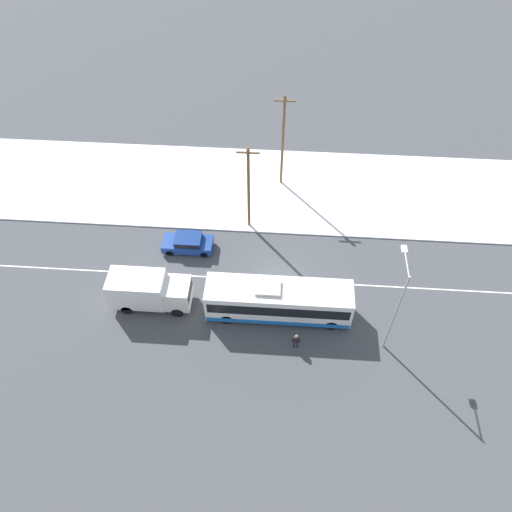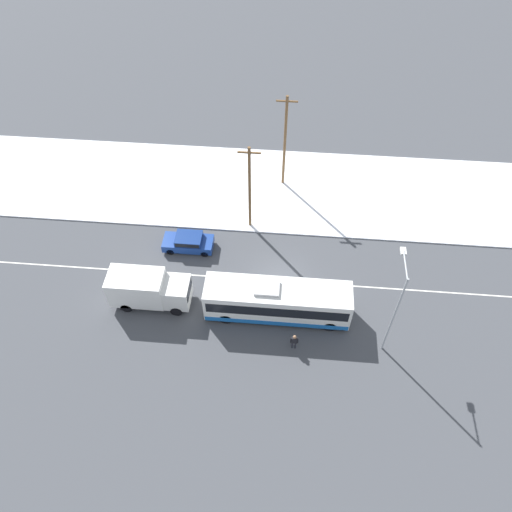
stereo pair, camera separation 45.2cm
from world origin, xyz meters
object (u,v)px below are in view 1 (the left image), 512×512
object	(u,v)px
box_truck	(148,290)
sedan_car	(188,243)
city_bus	(279,301)
pedestrian_at_stop	(296,340)
utility_pole_roadside	(249,188)
utility_pole_snowlot	(283,141)
streetlamp	(398,299)

from	to	relation	value
box_truck	sedan_car	world-z (taller)	box_truck
city_bus	box_truck	distance (m)	9.77
city_bus	pedestrian_at_stop	distance (m)	3.25
box_truck	utility_pole_roadside	xyz separation A→B (m)	(6.89, 8.72, 2.79)
pedestrian_at_stop	utility_pole_snowlot	distance (m)	18.11
box_truck	streetlamp	size ratio (longest dim) A/B	0.73
utility_pole_roadside	box_truck	bearing A→B (deg)	-128.34
streetlamp	utility_pole_snowlot	world-z (taller)	utility_pole_snowlot
pedestrian_at_stop	streetlamp	size ratio (longest dim) A/B	0.20
box_truck	pedestrian_at_stop	world-z (taller)	box_truck
box_truck	utility_pole_snowlot	size ratio (longest dim) A/B	0.64
utility_pole_roadside	pedestrian_at_stop	bearing A→B (deg)	-70.21
utility_pole_snowlot	streetlamp	bearing A→B (deg)	-64.11
city_bus	box_truck	world-z (taller)	city_bus
utility_pole_roadside	utility_pole_snowlot	world-z (taller)	utility_pole_snowlot
pedestrian_at_stop	sedan_car	bearing A→B (deg)	136.09
pedestrian_at_stop	streetlamp	xyz separation A→B (m)	(6.35, 1.03, 4.15)
box_truck	sedan_car	size ratio (longest dim) A/B	1.45
utility_pole_roadside	streetlamp	bearing A→B (deg)	-45.55
box_truck	pedestrian_at_stop	distance (m)	11.60
city_bus	streetlamp	size ratio (longest dim) A/B	1.30
streetlamp	pedestrian_at_stop	bearing A→B (deg)	-170.83
city_bus	streetlamp	xyz separation A→B (m)	(7.74, -1.86, 3.57)
sedan_car	streetlamp	xyz separation A→B (m)	(15.50, -7.78, 4.36)
sedan_car	streetlamp	size ratio (longest dim) A/B	0.51
box_truck	streetlamp	bearing A→B (deg)	-6.85
city_bus	utility_pole_snowlot	size ratio (longest dim) A/B	1.14
box_truck	sedan_car	distance (m)	6.08
utility_pole_roadside	city_bus	bearing A→B (deg)	-72.19
city_bus	utility_pole_snowlot	bearing A→B (deg)	91.20
city_bus	box_truck	bearing A→B (deg)	178.57
pedestrian_at_stop	city_bus	bearing A→B (deg)	115.63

